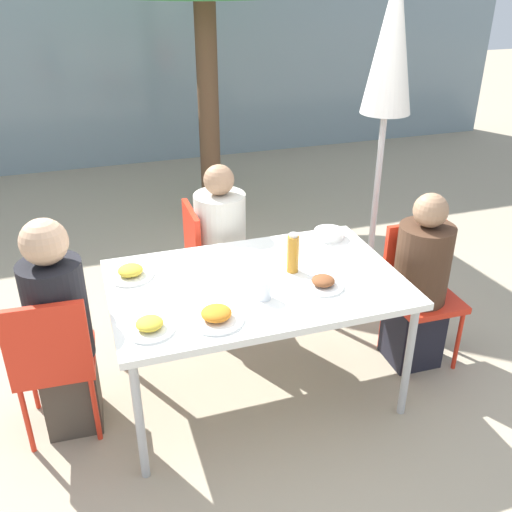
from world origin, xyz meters
name	(u,v)px	position (x,y,z in m)	size (l,w,h in m)	color
ground_plane	(256,389)	(0.00, 0.00, 0.00)	(24.00, 24.00, 0.00)	tan
building_facade	(132,37)	(0.00, 4.70, 1.50)	(10.00, 0.20, 3.00)	gray
dining_table	(256,288)	(0.00, 0.00, 0.71)	(1.57, 1.01, 0.76)	white
chair_left	(53,356)	(-1.09, -0.02, 0.52)	(0.42, 0.42, 0.88)	red
person_left	(61,333)	(-1.04, 0.06, 0.60)	(0.31, 0.31, 1.23)	#473D33
chair_right	(419,282)	(1.09, 0.06, 0.52)	(0.41, 0.41, 0.88)	red
person_right	(419,287)	(1.04, -0.02, 0.54)	(0.33, 0.33, 1.14)	black
chair_far	(208,257)	(-0.08, 0.80, 0.52)	(0.40, 0.40, 0.88)	red
person_far	(221,254)	(0.00, 0.75, 0.55)	(0.34, 0.34, 1.17)	#473D33
closed_umbrella	(390,61)	(1.15, 0.77, 1.74)	(0.36, 0.36, 2.34)	#333333
plate_0	(216,316)	(-0.30, -0.31, 0.78)	(0.27, 0.27, 0.07)	white
plate_1	(150,326)	(-0.62, -0.29, 0.78)	(0.24, 0.24, 0.07)	white
plate_2	(131,273)	(-0.64, 0.25, 0.78)	(0.25, 0.25, 0.07)	white
plate_3	(323,283)	(0.32, -0.18, 0.78)	(0.22, 0.22, 0.06)	white
bottle	(293,253)	(0.23, 0.04, 0.87)	(0.07, 0.07, 0.23)	#B7751E
drinking_cup	(263,289)	(-0.02, -0.18, 0.81)	(0.08, 0.08, 0.10)	white
salad_bowl	(329,234)	(0.60, 0.37, 0.78)	(0.19, 0.19, 0.05)	white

